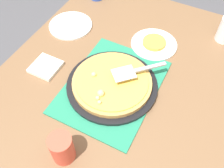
# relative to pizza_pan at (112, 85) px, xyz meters

# --- Properties ---
(ground_plane) EXTENTS (8.00, 8.00, 0.00)m
(ground_plane) POSITION_rel_pizza_pan_xyz_m (0.00, 0.00, -0.76)
(ground_plane) COLOR #4C4C51
(dining_table) EXTENTS (1.40, 1.00, 0.75)m
(dining_table) POSITION_rel_pizza_pan_xyz_m (0.00, 0.00, -0.12)
(dining_table) COLOR brown
(dining_table) RESTS_ON ground_plane
(placemat) EXTENTS (0.48, 0.36, 0.01)m
(placemat) POSITION_rel_pizza_pan_xyz_m (0.00, 0.00, -0.01)
(placemat) COLOR #237F5B
(placemat) RESTS_ON dining_table
(pizza_pan) EXTENTS (0.38, 0.38, 0.01)m
(pizza_pan) POSITION_rel_pizza_pan_xyz_m (0.00, 0.00, 0.00)
(pizza_pan) COLOR black
(pizza_pan) RESTS_ON placemat
(pizza) EXTENTS (0.33, 0.33, 0.05)m
(pizza) POSITION_rel_pizza_pan_xyz_m (0.00, -0.00, 0.02)
(pizza) COLOR tan
(pizza) RESTS_ON pizza_pan
(plate_far_right) EXTENTS (0.22, 0.22, 0.01)m
(plate_far_right) POSITION_rel_pizza_pan_xyz_m (-0.32, 0.06, -0.01)
(plate_far_right) COLOR white
(plate_far_right) RESTS_ON dining_table
(plate_side) EXTENTS (0.22, 0.22, 0.01)m
(plate_side) POSITION_rel_pizza_pan_xyz_m (-0.25, -0.37, -0.01)
(plate_side) COLOR white
(plate_side) RESTS_ON dining_table
(served_slice_right) EXTENTS (0.11, 0.11, 0.02)m
(served_slice_right) POSITION_rel_pizza_pan_xyz_m (-0.32, 0.06, 0.01)
(served_slice_right) COLOR gold
(served_slice_right) RESTS_ON plate_far_right
(cup_near) EXTENTS (0.08, 0.08, 0.12)m
(cup_near) POSITION_rel_pizza_pan_xyz_m (0.34, -0.01, 0.05)
(cup_near) COLOR #E04C38
(cup_near) RESTS_ON dining_table
(pizza_server) EXTENTS (0.19, 0.19, 0.01)m
(pizza_server) POSITION_rel_pizza_pan_xyz_m (-0.07, 0.07, 0.06)
(pizza_server) COLOR silver
(pizza_server) RESTS_ON pizza
(napkin_stack) EXTENTS (0.12, 0.12, 0.02)m
(napkin_stack) POSITION_rel_pizza_pan_xyz_m (0.04, -0.31, -0.01)
(napkin_stack) COLOR white
(napkin_stack) RESTS_ON dining_table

